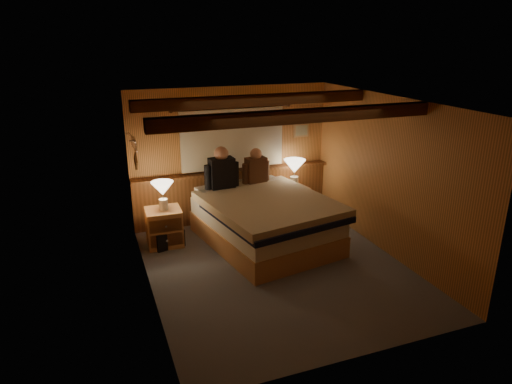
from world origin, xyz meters
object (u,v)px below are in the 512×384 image
bed (265,220)px  lamp_right (295,168)px  person_right (256,168)px  nightstand_right (292,202)px  lamp_left (163,190)px  person_left (222,171)px  duffel_bag (168,238)px  nightstand_left (164,227)px

bed → lamp_right: lamp_right is taller
bed → person_right: (0.16, 0.85, 0.62)m
nightstand_right → lamp_left: 2.52m
nightstand_right → person_left: (-1.37, -0.13, 0.78)m
bed → person_right: 1.06m
lamp_right → duffel_bag: lamp_right is taller
person_left → lamp_left: bearing=-170.6°
duffel_bag → person_left: bearing=4.3°
lamp_left → lamp_right: bearing=8.8°
lamp_right → duffel_bag: size_ratio=0.99×
nightstand_right → bed: bearing=-144.6°
bed → lamp_right: bearing=34.2°
nightstand_right → lamp_right: bearing=-1.9°
bed → person_right: size_ratio=4.01×
lamp_right → person_left: person_left is taller
nightstand_right → lamp_left: lamp_left is taller
bed → person_left: 1.12m
nightstand_left → person_right: (1.70, 0.33, 0.72)m
lamp_right → person_left: bearing=-174.4°
nightstand_right → person_left: person_left is taller
lamp_right → person_left: 1.42m
person_right → duffel_bag: size_ratio=1.22×
bed → person_right: person_right is taller
bed → duffel_bag: (-1.50, 0.43, -0.26)m
nightstand_right → person_left: 1.58m
bed → nightstand_left: 1.63m
nightstand_left → person_left: 1.32m
nightstand_right → person_right: (-0.73, -0.04, 0.73)m
duffel_bag → lamp_left: bearing=89.7°
lamp_right → nightstand_right: bearing=-172.0°
person_left → person_right: person_left is taller
lamp_left → person_right: person_right is taller
person_right → nightstand_left: bearing=-176.6°
person_left → nightstand_left: bearing=-170.8°
bed → lamp_left: bearing=151.3°
bed → duffel_bag: bearing=154.1°
lamp_right → person_right: bearing=-176.5°
bed → nightstand_right: bed is taller
person_left → lamp_right: bearing=1.9°
bed → nightstand_left: bearing=151.5°
nightstand_left → nightstand_right: 2.45m
nightstand_left → nightstand_right: bearing=10.8°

